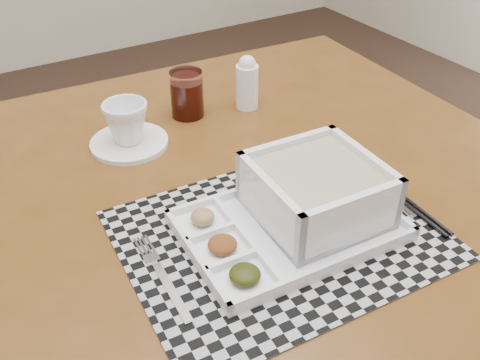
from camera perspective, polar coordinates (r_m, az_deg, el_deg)
name	(u,v)px	position (r m, az deg, el deg)	size (l,w,h in m)	color
dining_table	(247,227)	(0.97, 0.77, -4.99)	(1.15, 1.15, 0.82)	#4E2F0E
placemat	(280,235)	(0.82, 4.25, -5.84)	(0.47, 0.37, 0.00)	#9E9DA4
serving_tray	(308,202)	(0.83, 7.28, -2.33)	(0.33, 0.24, 0.10)	white
fork	(161,275)	(0.76, -8.45, -9.96)	(0.03, 0.19, 0.00)	silver
spoon	(361,173)	(0.97, 12.82, 0.72)	(0.04, 0.18, 0.01)	silver
chopsticks	(396,194)	(0.93, 16.31, -1.41)	(0.03, 0.24, 0.01)	black
saucer	(129,143)	(1.05, -11.72, 3.91)	(0.15, 0.15, 0.01)	white
cup	(127,122)	(1.03, -12.01, 6.03)	(0.09, 0.09, 0.08)	white
juice_glass	(187,96)	(1.12, -5.68, 8.94)	(0.07, 0.07, 0.10)	white
creamer_bottle	(247,83)	(1.15, 0.75, 10.32)	(0.05, 0.05, 0.12)	white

